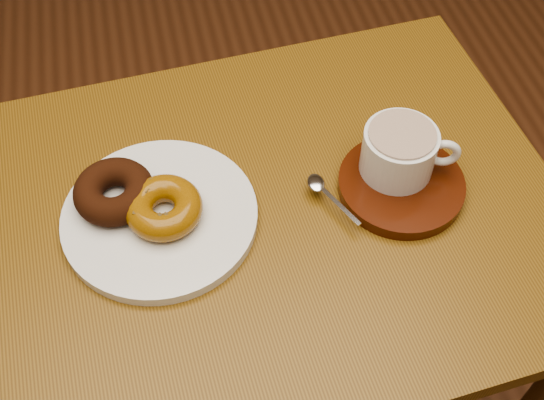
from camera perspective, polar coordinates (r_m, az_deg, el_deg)
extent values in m
cube|color=brown|center=(0.91, -1.23, -1.56)|extent=(0.86, 0.67, 0.03)
cylinder|color=#422813|center=(1.39, -18.92, -5.71)|extent=(0.04, 0.04, 0.74)
cylinder|color=#422813|center=(1.46, 10.12, 1.20)|extent=(0.04, 0.04, 0.74)
cylinder|color=white|center=(0.90, -9.35, -1.38)|extent=(0.33, 0.33, 0.02)
torus|color=black|center=(0.90, -13.08, 0.69)|extent=(0.13, 0.13, 0.04)
torus|color=#8A570F|center=(0.87, -9.05, -0.63)|extent=(0.12, 0.12, 0.04)
cube|color=#4A3718|center=(0.86, -7.11, 0.35)|extent=(0.01, 0.00, 0.00)
cube|color=#4A3718|center=(0.87, -7.38, 0.94)|extent=(0.01, 0.01, 0.00)
cube|color=#4A3718|center=(0.87, -7.92, 1.37)|extent=(0.01, 0.01, 0.00)
cube|color=#4A3718|center=(0.88, -8.63, 1.60)|extent=(0.01, 0.01, 0.00)
cube|color=#4A3718|center=(0.88, -9.42, 1.58)|extent=(0.00, 0.01, 0.00)
cube|color=#4A3718|center=(0.88, -10.18, 1.33)|extent=(0.01, 0.01, 0.00)
cube|color=#4A3718|center=(0.87, -10.79, 0.87)|extent=(0.01, 0.01, 0.00)
cube|color=#4A3718|center=(0.87, -11.16, 0.28)|extent=(0.01, 0.01, 0.00)
cube|color=#4A3718|center=(0.86, -11.24, -0.37)|extent=(0.01, 0.00, 0.00)
cube|color=#4A3718|center=(0.85, -11.00, -0.97)|extent=(0.01, 0.01, 0.00)
cube|color=#4A3718|center=(0.85, -10.48, -1.44)|extent=(0.01, 0.01, 0.00)
cube|color=#4A3718|center=(0.84, -9.75, -1.69)|extent=(0.01, 0.01, 0.00)
cube|color=#4A3718|center=(0.84, -8.92, -1.68)|extent=(0.00, 0.01, 0.00)
cube|color=#4A3718|center=(0.84, -8.14, -1.41)|extent=(0.01, 0.01, 0.00)
cube|color=#4A3718|center=(0.85, -7.52, -0.92)|extent=(0.01, 0.01, 0.00)
cube|color=#4A3718|center=(0.85, -7.16, -0.30)|extent=(0.01, 0.01, 0.00)
cylinder|color=#3C1508|center=(0.93, 10.74, 1.24)|extent=(0.21, 0.21, 0.02)
cylinder|color=white|center=(0.91, 10.54, 3.98)|extent=(0.10, 0.10, 0.07)
cylinder|color=brown|center=(0.89, 10.87, 5.44)|extent=(0.09, 0.09, 0.00)
torus|color=white|center=(0.92, 14.15, 3.83)|extent=(0.05, 0.02, 0.05)
ellipsoid|color=silver|center=(0.90, 3.69, 1.46)|extent=(0.02, 0.03, 0.01)
cube|color=silver|center=(0.88, 5.57, -0.37)|extent=(0.04, 0.08, 0.00)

